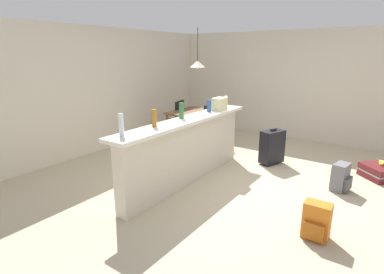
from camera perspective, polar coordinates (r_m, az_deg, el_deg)
The scene contains 18 objects.
ground_plane at distance 5.05m, azimuth 7.81°, elevation -8.04°, with size 13.00×13.00×0.05m, color #BCAD8E.
wall_back at distance 6.63m, azimuth -16.08°, elevation 8.60°, with size 6.60×0.10×2.50m, color beige.
wall_right at distance 7.61m, azimuth 16.93°, elevation 9.35°, with size 0.10×6.00×2.50m, color beige.
partition_half_wall at distance 4.71m, azimuth -0.89°, elevation -2.96°, with size 2.80×0.20×0.98m, color beige.
bar_countertop at distance 4.57m, azimuth -0.91°, elevation 3.15°, with size 2.96×0.40×0.05m, color white.
bottle_clear at distance 3.68m, azimuth -13.25°, elevation 2.25°, with size 0.06×0.06×0.27m, color silver.
bottle_amber at distance 4.08m, azimuth -7.17°, elevation 3.55°, with size 0.07×0.07×0.24m, color #9E661E.
bottle_green at distance 4.57m, azimuth -2.01°, elevation 5.01°, with size 0.07×0.07×0.24m, color #2D6B38.
bottle_blue at distance 5.10m, azimuth 3.25°, elevation 5.86°, with size 0.07×0.07×0.20m, color #284C89.
bottle_white at distance 5.57m, azimuth 6.36°, elevation 6.66°, with size 0.07×0.07×0.21m, color silver.
grocery_bag at distance 5.26m, azimuth 5.19°, elevation 6.22°, with size 0.26×0.18×0.22m, color beige.
dining_table at distance 6.76m, azimuth 0.14°, elevation 4.14°, with size 1.10×0.80×0.74m.
dining_chair_near_partition at distance 6.46m, azimuth 4.15°, elevation 2.37°, with size 0.45×0.45×0.93m.
dining_chair_far_side at distance 7.09m, azimuth -3.05°, elevation 3.57°, with size 0.46×0.46×0.93m.
pendant_lamp at distance 6.61m, azimuth 1.04°, elevation 13.62°, with size 0.34×0.34×0.85m.
backpack_orange at distance 3.69m, azimuth 22.45°, elevation -14.58°, with size 0.25×0.28×0.42m.
suitcase_upright_black at distance 5.73m, azimuth 14.90°, elevation -1.75°, with size 0.50×0.38×0.67m.
backpack_grey at distance 5.02m, azimuth 26.33°, elevation -6.92°, with size 0.31×0.28×0.42m.
Camera 1 is at (-4.14, -2.08, 1.98)m, focal length 28.21 mm.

